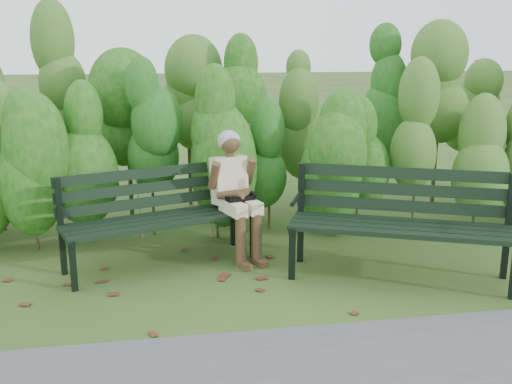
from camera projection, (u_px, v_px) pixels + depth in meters
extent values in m
plane|color=#2B4618|center=(263.00, 282.00, 5.39)|extent=(80.00, 80.00, 0.00)
cylinder|color=#47381E|center=(36.00, 212.00, 6.18)|extent=(0.03, 0.03, 0.80)
ellipsoid|color=#15560C|center=(31.00, 151.00, 6.03)|extent=(0.64, 0.64, 1.44)
cylinder|color=#47381E|center=(97.00, 209.00, 6.29)|extent=(0.03, 0.03, 0.80)
ellipsoid|color=#15560C|center=(93.00, 149.00, 6.13)|extent=(0.64, 0.64, 1.44)
cylinder|color=#47381E|center=(156.00, 206.00, 6.39)|extent=(0.03, 0.03, 0.80)
ellipsoid|color=#15560C|center=(154.00, 147.00, 6.23)|extent=(0.64, 0.64, 1.44)
cylinder|color=#47381E|center=(213.00, 204.00, 6.49)|extent=(0.03, 0.03, 0.80)
ellipsoid|color=#15560C|center=(212.00, 145.00, 6.34)|extent=(0.64, 0.64, 1.44)
cylinder|color=#47381E|center=(268.00, 201.00, 6.59)|extent=(0.03, 0.03, 0.80)
ellipsoid|color=#15560C|center=(269.00, 144.00, 6.44)|extent=(0.64, 0.64, 1.44)
cylinder|color=#47381E|center=(322.00, 199.00, 6.69)|extent=(0.03, 0.03, 0.80)
ellipsoid|color=#15560C|center=(324.00, 142.00, 6.54)|extent=(0.64, 0.64, 1.44)
cylinder|color=#47381E|center=(374.00, 196.00, 6.80)|extent=(0.03, 0.03, 0.80)
ellipsoid|color=#15560C|center=(377.00, 141.00, 6.64)|extent=(0.64, 0.64, 1.44)
cylinder|color=#47381E|center=(424.00, 194.00, 6.90)|extent=(0.03, 0.03, 0.80)
ellipsoid|color=#15560C|center=(428.00, 139.00, 6.75)|extent=(0.64, 0.64, 1.44)
cylinder|color=#47381E|center=(473.00, 192.00, 7.00)|extent=(0.03, 0.03, 0.80)
ellipsoid|color=#15560C|center=(478.00, 138.00, 6.85)|extent=(0.64, 0.64, 1.44)
cylinder|color=#47381E|center=(2.00, 179.00, 7.01)|extent=(0.04, 0.04, 1.10)
cylinder|color=#47381E|center=(70.00, 176.00, 7.14)|extent=(0.04, 0.04, 1.10)
ellipsoid|color=#195B18|center=(64.00, 102.00, 6.93)|extent=(0.70, 0.70, 1.98)
cylinder|color=#47381E|center=(135.00, 174.00, 7.27)|extent=(0.04, 0.04, 1.10)
ellipsoid|color=#195B18|center=(132.00, 101.00, 7.06)|extent=(0.70, 0.70, 1.98)
cylinder|color=#47381E|center=(198.00, 172.00, 7.40)|extent=(0.04, 0.04, 1.10)
ellipsoid|color=#195B18|center=(197.00, 100.00, 7.19)|extent=(0.70, 0.70, 1.98)
cylinder|color=#47381E|center=(259.00, 169.00, 7.53)|extent=(0.04, 0.04, 1.10)
ellipsoid|color=#195B18|center=(259.00, 99.00, 7.31)|extent=(0.70, 0.70, 1.98)
cylinder|color=#47381E|center=(318.00, 167.00, 7.65)|extent=(0.04, 0.04, 1.10)
ellipsoid|color=#195B18|center=(320.00, 98.00, 7.44)|extent=(0.70, 0.70, 1.98)
cylinder|color=#47381E|center=(375.00, 165.00, 7.78)|extent=(0.04, 0.04, 1.10)
ellipsoid|color=#195B18|center=(379.00, 97.00, 7.57)|extent=(0.70, 0.70, 1.98)
cylinder|color=#47381E|center=(431.00, 163.00, 7.91)|extent=(0.04, 0.04, 1.10)
ellipsoid|color=#195B18|center=(435.00, 96.00, 7.70)|extent=(0.70, 0.70, 1.98)
cylinder|color=#47381E|center=(484.00, 161.00, 8.04)|extent=(0.04, 0.04, 1.10)
ellipsoid|color=#195B18|center=(490.00, 95.00, 7.83)|extent=(0.70, 0.70, 1.98)
cube|color=#572A19|center=(179.00, 279.00, 5.45)|extent=(0.11, 0.10, 0.01)
cube|color=#572A19|center=(305.00, 284.00, 5.34)|extent=(0.11, 0.11, 0.01)
cube|color=#572A19|center=(452.00, 305.00, 4.91)|extent=(0.11, 0.09, 0.01)
cube|color=#572A19|center=(272.00, 251.00, 6.18)|extent=(0.11, 0.11, 0.01)
cube|color=#572A19|center=(287.00, 296.00, 5.09)|extent=(0.11, 0.11, 0.01)
cube|color=#572A19|center=(119.00, 350.00, 4.19)|extent=(0.11, 0.11, 0.01)
cube|color=#572A19|center=(102.00, 263.00, 5.84)|extent=(0.09, 0.10, 0.01)
cube|color=#572A19|center=(404.00, 331.00, 4.46)|extent=(0.10, 0.08, 0.01)
cube|color=#572A19|center=(370.00, 239.00, 6.56)|extent=(0.07, 0.09, 0.01)
cube|color=#572A19|center=(270.00, 339.00, 4.35)|extent=(0.11, 0.11, 0.01)
cube|color=#572A19|center=(457.00, 244.00, 6.41)|extent=(0.11, 0.11, 0.01)
cube|color=#572A19|center=(414.00, 278.00, 5.48)|extent=(0.10, 0.08, 0.01)
cube|color=#572A19|center=(41.00, 261.00, 5.90)|extent=(0.08, 0.10, 0.01)
cube|color=#572A19|center=(8.00, 330.00, 4.48)|extent=(0.11, 0.11, 0.01)
cube|color=#572A19|center=(225.00, 253.00, 6.13)|extent=(0.11, 0.10, 0.01)
cube|color=#572A19|center=(456.00, 267.00, 5.75)|extent=(0.11, 0.11, 0.01)
cube|color=#572A19|center=(486.00, 264.00, 5.83)|extent=(0.10, 0.09, 0.01)
cube|color=#572A19|center=(64.00, 266.00, 5.77)|extent=(0.11, 0.11, 0.01)
cube|color=#572A19|center=(503.00, 240.00, 6.55)|extent=(0.11, 0.11, 0.01)
cube|color=#572A19|center=(342.00, 251.00, 6.19)|extent=(0.11, 0.11, 0.01)
cube|color=#572A19|center=(26.00, 333.00, 4.44)|extent=(0.10, 0.11, 0.01)
cube|color=#572A19|center=(331.00, 242.00, 6.45)|extent=(0.08, 0.10, 0.01)
cube|color=#572A19|center=(236.00, 290.00, 5.21)|extent=(0.11, 0.11, 0.01)
cube|color=#572A19|center=(235.00, 296.00, 5.08)|extent=(0.09, 0.11, 0.01)
cube|color=black|center=(168.00, 225.00, 5.51)|extent=(1.78, 0.69, 0.04)
cube|color=black|center=(164.00, 222.00, 5.62)|extent=(1.78, 0.69, 0.04)
cube|color=black|center=(159.00, 219.00, 5.73)|extent=(1.78, 0.69, 0.04)
cube|color=black|center=(155.00, 215.00, 5.84)|extent=(1.78, 0.69, 0.04)
cube|color=black|center=(151.00, 202.00, 5.89)|extent=(1.76, 0.64, 0.11)
cube|color=black|center=(150.00, 187.00, 5.87)|extent=(1.76, 0.64, 0.11)
cube|color=black|center=(149.00, 173.00, 5.85)|extent=(1.76, 0.64, 0.11)
cube|color=black|center=(73.00, 266.00, 5.15)|extent=(0.06, 0.06, 0.46)
cube|color=black|center=(61.00, 227.00, 5.47)|extent=(0.06, 0.06, 0.92)
cube|color=black|center=(66.00, 236.00, 5.27)|extent=(0.21, 0.50, 0.04)
cylinder|color=black|center=(66.00, 213.00, 5.17)|extent=(0.16, 0.38, 0.04)
cube|color=black|center=(253.00, 235.00, 5.96)|extent=(0.06, 0.06, 0.46)
cube|color=black|center=(233.00, 203.00, 6.28)|extent=(0.06, 0.06, 0.92)
cube|color=black|center=(244.00, 210.00, 6.09)|extent=(0.21, 0.50, 0.04)
cylinder|color=black|center=(246.00, 190.00, 5.99)|extent=(0.16, 0.38, 0.04)
cube|color=black|center=(400.00, 234.00, 5.15)|extent=(1.85, 0.89, 0.04)
cube|color=black|center=(400.00, 230.00, 5.28)|extent=(1.85, 0.89, 0.04)
cube|color=black|center=(400.00, 225.00, 5.40)|extent=(1.85, 0.89, 0.04)
cube|color=black|center=(401.00, 221.00, 5.53)|extent=(1.85, 0.89, 0.04)
cube|color=black|center=(401.00, 206.00, 5.60)|extent=(1.83, 0.84, 0.12)
cube|color=black|center=(402.00, 190.00, 5.58)|extent=(1.83, 0.84, 0.12)
cube|color=black|center=(403.00, 173.00, 5.56)|extent=(1.83, 0.84, 0.12)
cube|color=black|center=(292.00, 253.00, 5.41)|extent=(0.07, 0.07, 0.49)
cube|color=black|center=(301.00, 213.00, 5.79)|extent=(0.07, 0.07, 0.98)
cube|color=black|center=(297.00, 223.00, 5.56)|extent=(0.27, 0.52, 0.04)
cylinder|color=black|center=(296.00, 199.00, 5.45)|extent=(0.20, 0.39, 0.04)
cube|color=black|center=(508.00, 227.00, 5.36)|extent=(0.07, 0.07, 0.98)
cube|color=beige|center=(233.00, 208.00, 5.79)|extent=(0.25, 0.42, 0.12)
cube|color=beige|center=(248.00, 205.00, 5.87)|extent=(0.25, 0.42, 0.12)
cylinder|color=#4E3721|center=(241.00, 241.00, 5.73)|extent=(0.13, 0.13, 0.50)
cylinder|color=#4E3721|center=(256.00, 239.00, 5.80)|extent=(0.13, 0.13, 0.50)
cube|color=#4E3721|center=(244.00, 265.00, 5.72)|extent=(0.14, 0.21, 0.06)
cube|color=#4E3721|center=(260.00, 262.00, 5.79)|extent=(0.14, 0.21, 0.06)
cube|color=beige|center=(229.00, 180.00, 6.00)|extent=(0.40, 0.33, 0.49)
cylinder|color=#4E3721|center=(230.00, 155.00, 5.92)|extent=(0.08, 0.08, 0.09)
sphere|color=#4E3721|center=(230.00, 143.00, 5.88)|extent=(0.20, 0.20, 0.20)
ellipsoid|color=gray|center=(229.00, 140.00, 5.89)|extent=(0.23, 0.22, 0.20)
cylinder|color=#4E3721|center=(214.00, 175.00, 5.82)|extent=(0.14, 0.21, 0.29)
cylinder|color=#4E3721|center=(250.00, 171.00, 6.00)|extent=(0.14, 0.21, 0.29)
cylinder|color=#4E3721|center=(229.00, 194.00, 5.80)|extent=(0.25, 0.20, 0.12)
cylinder|color=#4E3721|center=(247.00, 192.00, 5.89)|extent=(0.16, 0.27, 0.12)
sphere|color=#4E3721|center=(241.00, 196.00, 5.81)|extent=(0.10, 0.10, 0.10)
cube|color=black|center=(240.00, 203.00, 5.83)|extent=(0.30, 0.20, 0.15)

